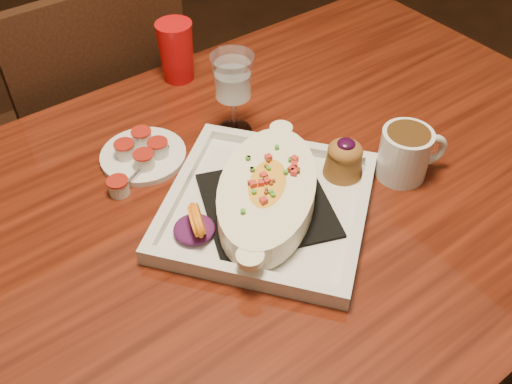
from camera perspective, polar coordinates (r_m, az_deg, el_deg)
table at (r=1.02m, az=-1.56°, el=-5.24°), size 1.50×0.90×0.75m
chair_far at (r=1.54m, az=-15.28°, el=5.92°), size 0.42×0.42×0.93m
plate at (r=0.92m, az=1.55°, el=-0.32°), size 0.44×0.44×0.08m
coffee_mug at (r=1.00m, az=14.79°, el=3.90°), size 0.12×0.09×0.09m
goblet at (r=1.02m, az=-2.33°, el=10.97°), size 0.08×0.08×0.16m
saucer at (r=1.04m, az=-11.23°, el=3.78°), size 0.15×0.15×0.10m
creamer_loose at (r=0.98m, az=-13.58°, el=0.54°), size 0.04×0.04×0.03m
red_tumbler at (r=1.22m, az=-7.97°, el=13.74°), size 0.08×0.08×0.13m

